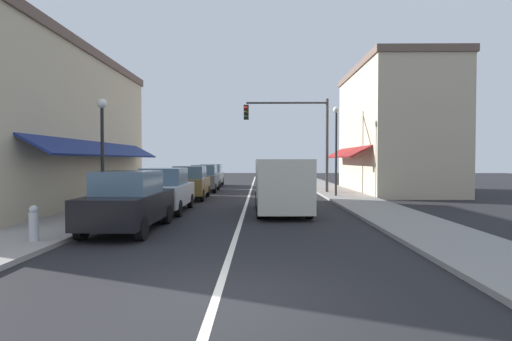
# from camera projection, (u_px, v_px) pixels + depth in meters

# --- Properties ---
(ground_plane) EXTENTS (80.00, 80.00, 0.00)m
(ground_plane) POSITION_uv_depth(u_px,v_px,m) (249.00, 195.00, 23.75)
(ground_plane) COLOR black
(sidewalk_left) EXTENTS (2.60, 56.00, 0.12)m
(sidewalk_left) POSITION_uv_depth(u_px,v_px,m) (159.00, 194.00, 23.81)
(sidewalk_left) COLOR gray
(sidewalk_left) RESTS_ON ground
(sidewalk_right) EXTENTS (2.60, 56.00, 0.12)m
(sidewalk_right) POSITION_uv_depth(u_px,v_px,m) (341.00, 194.00, 23.68)
(sidewalk_right) COLOR gray
(sidewalk_right) RESTS_ON ground
(lane_center_stripe) EXTENTS (0.14, 52.00, 0.01)m
(lane_center_stripe) POSITION_uv_depth(u_px,v_px,m) (249.00, 195.00, 23.75)
(lane_center_stripe) COLOR silver
(lane_center_stripe) RESTS_ON ground
(storefront_left_block) EXTENTS (5.88, 14.20, 7.10)m
(storefront_left_block) POSITION_uv_depth(u_px,v_px,m) (45.00, 128.00, 17.76)
(storefront_left_block) COLOR #BCAD8E
(storefront_left_block) RESTS_ON ground
(storefront_right_block) EXTENTS (6.39, 10.20, 8.12)m
(storefront_right_block) POSITION_uv_depth(u_px,v_px,m) (394.00, 130.00, 25.53)
(storefront_right_block) COLOR #BCAD8E
(storefront_right_block) RESTS_ON ground
(parked_car_nearest_left) EXTENTS (1.82, 4.12, 1.77)m
(parked_car_nearest_left) POSITION_uv_depth(u_px,v_px,m) (129.00, 201.00, 11.54)
(parked_car_nearest_left) COLOR black
(parked_car_nearest_left) RESTS_ON ground
(parked_car_second_left) EXTENTS (1.83, 4.13, 1.77)m
(parked_car_second_left) POSITION_uv_depth(u_px,v_px,m) (165.00, 190.00, 15.81)
(parked_car_second_left) COLOR silver
(parked_car_second_left) RESTS_ON ground
(parked_car_third_left) EXTENTS (1.87, 4.15, 1.77)m
(parked_car_third_left) POSITION_uv_depth(u_px,v_px,m) (190.00, 183.00, 21.13)
(parked_car_third_left) COLOR brown
(parked_car_third_left) RESTS_ON ground
(parked_car_far_left) EXTENTS (1.87, 4.14, 1.77)m
(parked_car_far_left) POSITION_uv_depth(u_px,v_px,m) (205.00, 178.00, 26.27)
(parked_car_far_left) COLOR #4C5156
(parked_car_far_left) RESTS_ON ground
(parked_car_distant_left) EXTENTS (1.86, 4.14, 1.77)m
(parked_car_distant_left) POSITION_uv_depth(u_px,v_px,m) (211.00, 175.00, 31.42)
(parked_car_distant_left) COLOR #B7BABF
(parked_car_distant_left) RESTS_ON ground
(van_in_lane) EXTENTS (2.11, 5.23, 2.12)m
(van_in_lane) POSITION_uv_depth(u_px,v_px,m) (281.00, 184.00, 15.61)
(van_in_lane) COLOR beige
(van_in_lane) RESTS_ON ground
(traffic_signal_mast_arm) EXTENTS (5.25, 0.50, 5.88)m
(traffic_signal_mast_arm) POSITION_uv_depth(u_px,v_px,m) (298.00, 129.00, 24.32)
(traffic_signal_mast_arm) COLOR #333333
(traffic_signal_mast_arm) RESTS_ON ground
(street_lamp_left_near) EXTENTS (0.36, 0.36, 4.35)m
(street_lamp_left_near) POSITION_uv_depth(u_px,v_px,m) (102.00, 136.00, 14.49)
(street_lamp_left_near) COLOR black
(street_lamp_left_near) RESTS_ON ground
(street_lamp_right_mid) EXTENTS (0.36, 0.36, 5.04)m
(street_lamp_right_mid) POSITION_uv_depth(u_px,v_px,m) (336.00, 137.00, 21.67)
(street_lamp_right_mid) COLOR black
(street_lamp_right_mid) RESTS_ON ground
(fire_hydrant) EXTENTS (0.22, 0.22, 0.87)m
(fire_hydrant) POSITION_uv_depth(u_px,v_px,m) (34.00, 223.00, 9.57)
(fire_hydrant) COLOR #B2B2B7
(fire_hydrant) RESTS_ON ground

